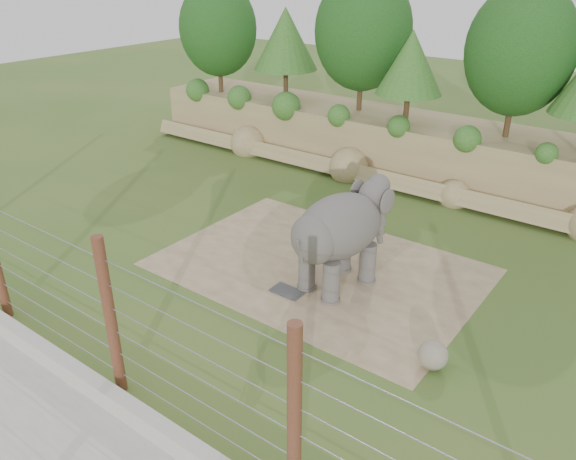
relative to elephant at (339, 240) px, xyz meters
The scene contains 9 objects.
ground 3.28m from the elephant, 122.48° to the right, with size 90.00×90.00×0.00m, color #3F6826.
back_embankment 10.57m from the elephant, 95.37° to the left, with size 30.00×5.52×8.77m.
dirt_patch 1.94m from the elephant, 151.80° to the left, with size 10.00×7.00×0.02m, color #8B7253.
drain_grate 2.19m from the elephant, 127.36° to the right, with size 1.00×0.60×0.03m, color #262628.
elephant is the anchor object (origin of this frame).
stone_ball 4.53m from the elephant, 25.59° to the right, with size 0.74×0.74×0.74m, color gray.
retaining_wall 7.71m from the elephant, 101.78° to the right, with size 26.00×0.35×0.50m, color #B3B1A5.
walkway 9.69m from the elephant, 99.33° to the right, with size 26.00×4.00×0.01m, color #B3B1A5.
barrier_fence 7.12m from the elephant, 102.60° to the right, with size 20.26×0.26×4.00m.
Camera 1 is at (9.22, -10.31, 9.13)m, focal length 35.00 mm.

